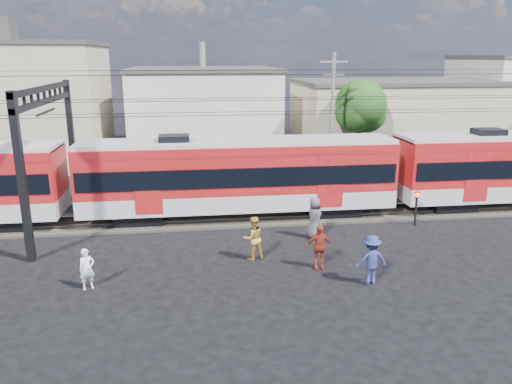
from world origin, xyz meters
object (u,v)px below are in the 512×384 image
at_px(pedestrian_c, 371,260).
at_px(crossing_signal, 416,202).
at_px(pedestrian_a, 87,269).
at_px(commuter_train, 243,174).

xyz_separation_m(pedestrian_c, crossing_signal, (4.57, 6.11, 0.26)).
distance_m(pedestrian_a, crossing_signal, 15.86).
distance_m(pedestrian_a, pedestrian_c, 10.47).
bearing_deg(commuter_train, pedestrian_a, -131.04).
height_order(commuter_train, crossing_signal, commuter_train).
relative_size(commuter_train, pedestrian_c, 26.21).
bearing_deg(crossing_signal, commuter_train, 164.62).
bearing_deg(crossing_signal, pedestrian_c, -126.80).
height_order(commuter_train, pedestrian_c, commuter_train).
bearing_deg(pedestrian_c, crossing_signal, -130.05).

